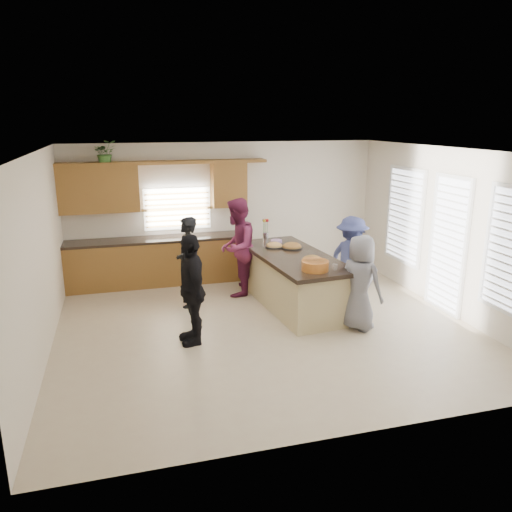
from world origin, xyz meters
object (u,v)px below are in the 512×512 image
object	(u,v)px
woman_left_back	(187,262)
island	(293,282)
woman_left_front	(192,289)
woman_right_back	(351,259)
woman_right_front	(360,283)
salad_bowl	(315,265)
woman_left_mid	(237,247)

from	to	relation	value
woman_left_back	island	bearing A→B (deg)	78.70
island	woman_left_back	bearing A→B (deg)	158.61
woman_left_front	woman_right_back	xyz separation A→B (m)	(3.09, 1.07, -0.05)
woman_right_back	woman_right_front	size ratio (longest dim) A/B	1.02
salad_bowl	woman_left_back	xyz separation A→B (m)	(-1.81, 1.48, -0.23)
salad_bowl	woman_left_front	xyz separation A→B (m)	(-1.96, -0.06, -0.20)
island	woman_right_front	world-z (taller)	woman_right_front
island	woman_right_front	distance (m)	1.44
woman_right_back	woman_right_front	world-z (taller)	woman_right_back
island	woman_left_back	world-z (taller)	woman_left_back
woman_left_front	woman_left_mid	bearing A→B (deg)	145.49
island	woman_right_front	bearing A→B (deg)	-66.97
island	woman_right_back	bearing A→B (deg)	-3.32
woman_left_mid	woman_right_back	bearing A→B (deg)	97.00
woman_right_back	salad_bowl	bearing A→B (deg)	112.21
woman_left_back	woman_left_front	distance (m)	1.55
salad_bowl	woman_left_mid	world-z (taller)	woman_left_mid
island	woman_left_front	bearing A→B (deg)	-157.76
island	woman_right_front	xyz separation A→B (m)	(0.67, -1.23, 0.31)
woman_left_front	woman_right_back	bearing A→B (deg)	105.47
salad_bowl	island	bearing A→B (deg)	90.54
woman_left_back	woman_left_mid	xyz separation A→B (m)	(0.98, 0.36, 0.12)
woman_left_front	woman_right_back	world-z (taller)	woman_left_front
salad_bowl	woman_left_mid	distance (m)	2.02
island	woman_right_back	xyz separation A→B (m)	(1.13, 0.04, 0.33)
island	woman_left_mid	xyz separation A→B (m)	(-0.82, 0.87, 0.47)
island	woman_left_front	size ratio (longest dim) A/B	1.68
woman_right_back	woman_left_mid	bearing A→B (deg)	47.19
salad_bowl	woman_right_back	bearing A→B (deg)	42.02
woman_left_back	woman_right_back	bearing A→B (deg)	85.50
salad_bowl	woman_right_back	size ratio (longest dim) A/B	0.28
woman_left_back	woman_right_back	world-z (taller)	woman_left_back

